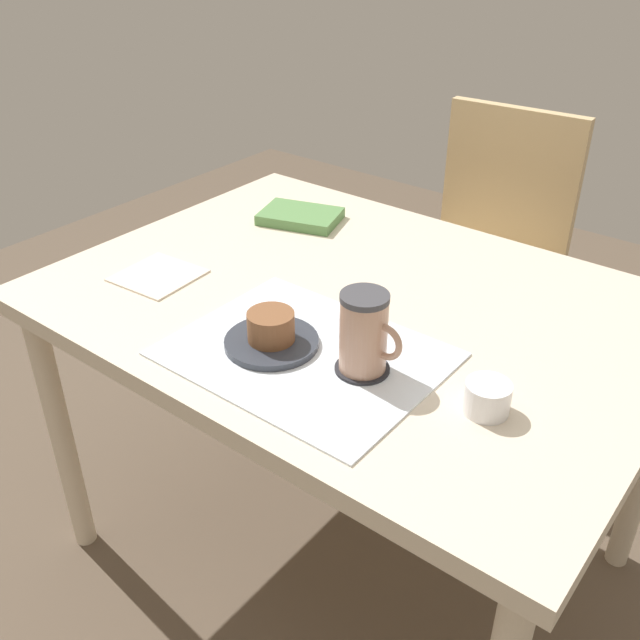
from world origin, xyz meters
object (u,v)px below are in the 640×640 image
pastry_plate (272,342)px  sugar_bowl (487,398)px  dining_table (353,330)px  wooden_chair (485,254)px  pastry (271,326)px  coffee_mug (365,332)px  small_book (300,216)px

pastry_plate → sugar_bowl: (0.37, 0.07, 0.02)m
dining_table → wooden_chair: (-0.07, 0.73, -0.14)m
pastry_plate → pastry: size_ratio=2.01×
pastry → sugar_bowl: (0.37, 0.07, -0.02)m
wooden_chair → sugar_bowl: size_ratio=12.50×
dining_table → coffee_mug: coffee_mug is taller
pastry → small_book: 0.54m
wooden_chair → pastry_plate: 0.99m
pastry_plate → sugar_bowl: sugar_bowl is taller
sugar_bowl → small_book: (-0.67, 0.38, -0.01)m
pastry_plate → pastry: pastry is taller
wooden_chair → coffee_mug: bearing=100.6°
pastry_plate → pastry: bearing=180.0°
pastry → pastry_plate: bearing=0.0°
coffee_mug → wooden_chair: bearing=103.7°
coffee_mug → small_book: size_ratio=0.75×
coffee_mug → sugar_bowl: (0.20, 0.03, -0.05)m
pastry_plate → sugar_bowl: 0.38m
pastry_plate → small_book: 0.54m
dining_table → sugar_bowl: size_ratio=16.59×
pastry_plate → coffee_mug: (0.17, 0.04, 0.07)m
dining_table → pastry: pastry is taller
pastry_plate → pastry: 0.03m
wooden_chair → dining_table: bearing=92.3°
dining_table → pastry_plate: (-0.01, -0.23, 0.08)m
wooden_chair → sugar_bowl: 1.02m
wooden_chair → small_book: (-0.24, -0.52, 0.22)m
dining_table → wooden_chair: 0.75m
dining_table → sugar_bowl: 0.40m
sugar_bowl → wooden_chair: bearing=115.6°
pastry → sugar_bowl: 0.38m
pastry_plate → coffee_mug: bearing=12.3°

